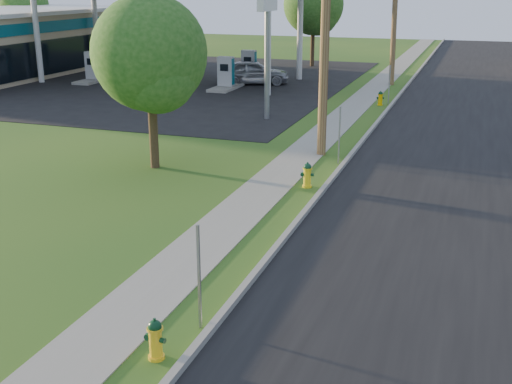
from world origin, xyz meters
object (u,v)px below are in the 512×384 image
Objects in this scene: utility_pole_far at (395,4)px; tree_back at (25,8)px; fuel_pump_sw at (126,63)px; hydrant_mid at (307,175)px; tree_verge at (151,58)px; car_silver at (253,72)px; utility_pole_mid at (326,14)px; tree_lot at (315,7)px; hydrant_far at (380,98)px; fuel_pump_nw at (93,70)px; hydrant_near at (155,339)px; fuel_pump_ne at (226,77)px; fuel_pump_se at (249,69)px.

tree_back is (-31.67, 6.45, -0.79)m from utility_pole_far.
fuel_pump_sw is 4.02× the size of hydrant_mid.
tree_verge is 19.40m from car_silver.
car_silver is (-8.04, 15.35, -4.20)m from utility_pole_mid.
tree_back is (-13.77, 7.46, 3.29)m from fuel_pump_sw.
utility_pole_mid reaches higher than car_silver.
tree_verge is at bearing -102.67° from utility_pole_far.
utility_pole_mid is 26.21m from tree_lot.
utility_pole_mid reaches higher than utility_pole_far.
utility_pole_far is 8.53m from hydrant_far.
hydrant_near is at bearing -55.61° from fuel_pump_nw.
tree_verge is 0.85× the size of tree_lot.
tree_verge is (-4.85, -21.57, -1.13)m from utility_pole_far.
fuel_pump_ne is 4.31× the size of hydrant_far.
car_silver is at bearing -97.34° from tree_lot.
fuel_pump_sw is at bearing 90.00° from fuel_pump_nw.
hydrant_near is (0.56, -31.97, -4.44)m from utility_pole_far.
fuel_pump_nw is 9.85m from fuel_pump_se.
utility_pole_far is (0.00, 18.00, -0.15)m from utility_pole_mid.
hydrant_mid is at bearing -41.45° from tree_back.
tree_back is at bearing 140.25° from fuel_pump_nw.
tree_lot reaches higher than fuel_pump_se.
hydrant_near is 0.94× the size of hydrant_mid.
fuel_pump_se is at bearing -173.59° from utility_pole_far.
car_silver is at bearing -9.52° from fuel_pump_sw.
car_silver reaches higher than hydrant_near.
car_silver is (-3.19, 18.91, -2.92)m from tree_verge.
utility_pole_far is 2.97× the size of fuel_pump_ne.
fuel_pump_nw is 4.27× the size of hydrant_near.
utility_pole_mid is 1.57× the size of tree_back.
hydrant_near is (9.46, -26.97, -0.36)m from fuel_pump_ne.
fuel_pump_nw is at bearing 124.39° from hydrant_near.
car_silver reaches higher than hydrant_far.
fuel_pump_nw is 21.29m from tree_verge.
tree_back is at bearing -178.02° from tree_lot.
fuel_pump_sw is (-17.90, -1.00, -4.08)m from utility_pole_far.
tree_lot is 1.07× the size of tree_back.
utility_pole_mid reaches higher than fuel_pump_ne.
fuel_pump_nw is at bearing 128.23° from tree_verge.
tree_lot is (-1.91, 28.88, 0.63)m from tree_verge.
fuel_pump_se reaches higher than hydrant_mid.
utility_pole_mid is 2.23× the size of car_silver.
hydrant_mid reaches higher than hydrant_near.
hydrant_mid is at bearing -42.66° from fuel_pump_nw.
hydrant_near is (0.56, -13.97, -4.59)m from utility_pole_mid.
tree_back is at bearing 133.75° from tree_verge.
tree_verge is (4.05, -20.57, 2.95)m from fuel_pump_se.
fuel_pump_se is 4.02× the size of hydrant_mid.
utility_pole_mid is 3.06× the size of fuel_pump_nw.
fuel_pump_sw is (-17.90, 17.00, -4.23)m from utility_pole_mid.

